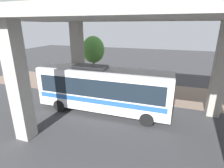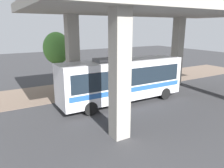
{
  "view_description": "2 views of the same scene",
  "coord_description": "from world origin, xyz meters",
  "px_view_note": "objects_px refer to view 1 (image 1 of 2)",
  "views": [
    {
      "loc": [
        14.8,
        2.3,
        6.71
      ],
      "look_at": [
        -0.09,
        -2.71,
        1.46
      ],
      "focal_mm": 28.0,
      "sensor_mm": 36.0,
      "label": 1
    },
    {
      "loc": [
        17.08,
        -11.97,
        6.06
      ],
      "look_at": [
        1.3,
        -2.68,
        1.29
      ],
      "focal_mm": 35.0,
      "sensor_mm": 36.0,
      "label": 2
    }
  ],
  "objects_px": {
    "street_tree_near": "(93,50)",
    "planter_middle": "(132,89)",
    "bus": "(103,88)",
    "planter_front": "(98,84)",
    "fire_hydrant": "(172,98)",
    "planter_back": "(124,83)"
  },
  "relations": [
    {
      "from": "planter_middle",
      "to": "street_tree_near",
      "type": "xyz_separation_m",
      "value": [
        -1.8,
        -4.99,
        3.44
      ]
    },
    {
      "from": "fire_hydrant",
      "to": "planter_middle",
      "type": "bearing_deg",
      "value": -101.39
    },
    {
      "from": "planter_back",
      "to": "street_tree_near",
      "type": "height_order",
      "value": "street_tree_near"
    },
    {
      "from": "planter_front",
      "to": "planter_middle",
      "type": "height_order",
      "value": "planter_front"
    },
    {
      "from": "bus",
      "to": "planter_back",
      "type": "xyz_separation_m",
      "value": [
        -5.06,
        0.41,
        -1.16
      ]
    },
    {
      "from": "planter_middle",
      "to": "street_tree_near",
      "type": "height_order",
      "value": "street_tree_near"
    },
    {
      "from": "planter_middle",
      "to": "planter_back",
      "type": "xyz_separation_m",
      "value": [
        -0.89,
        -1.1,
        0.18
      ]
    },
    {
      "from": "street_tree_near",
      "to": "planter_front",
      "type": "bearing_deg",
      "value": 33.01
    },
    {
      "from": "street_tree_near",
      "to": "planter_middle",
      "type": "bearing_deg",
      "value": 70.18
    },
    {
      "from": "fire_hydrant",
      "to": "street_tree_near",
      "type": "distance_m",
      "value": 9.92
    },
    {
      "from": "fire_hydrant",
      "to": "street_tree_near",
      "type": "height_order",
      "value": "street_tree_near"
    },
    {
      "from": "planter_middle",
      "to": "bus",
      "type": "bearing_deg",
      "value": -19.83
    },
    {
      "from": "bus",
      "to": "street_tree_near",
      "type": "distance_m",
      "value": 7.23
    },
    {
      "from": "fire_hydrant",
      "to": "street_tree_near",
      "type": "bearing_deg",
      "value": -106.23
    },
    {
      "from": "bus",
      "to": "planter_back",
      "type": "bearing_deg",
      "value": 175.39
    },
    {
      "from": "planter_back",
      "to": "street_tree_near",
      "type": "relative_size",
      "value": 0.31
    },
    {
      "from": "street_tree_near",
      "to": "fire_hydrant",
      "type": "bearing_deg",
      "value": 73.77
    },
    {
      "from": "bus",
      "to": "planter_front",
      "type": "distance_m",
      "value": 4.85
    },
    {
      "from": "bus",
      "to": "fire_hydrant",
      "type": "relative_size",
      "value": 10.92
    },
    {
      "from": "fire_hydrant",
      "to": "planter_middle",
      "type": "distance_m",
      "value": 3.95
    },
    {
      "from": "bus",
      "to": "planter_middle",
      "type": "relative_size",
      "value": 7.34
    },
    {
      "from": "planter_front",
      "to": "planter_middle",
      "type": "bearing_deg",
      "value": 91.17
    }
  ]
}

